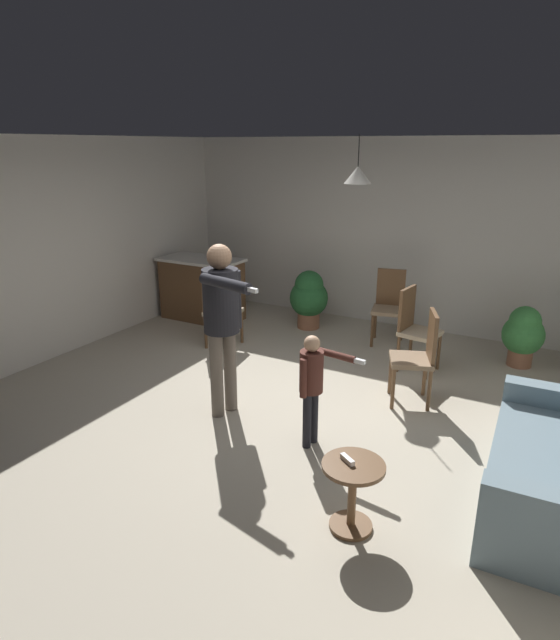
{
  "coord_description": "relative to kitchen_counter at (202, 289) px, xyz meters",
  "views": [
    {
      "loc": [
        2.4,
        -4.3,
        2.59
      ],
      "look_at": [
        0.1,
        -0.13,
        1.0
      ],
      "focal_mm": 29.62,
      "sensor_mm": 36.0,
      "label": 1
    }
  ],
  "objects": [
    {
      "name": "person_child",
      "position": [
        3.07,
        -2.5,
        0.17
      ],
      "size": [
        0.57,
        0.3,
        1.05
      ],
      "rotation": [
        0.0,
        0.0,
        -1.72
      ],
      "color": "black",
      "rests_on": "ground"
    },
    {
      "name": "wall_left",
      "position": [
        -0.75,
        -2.0,
        0.87
      ],
      "size": [
        0.1,
        6.4,
        2.7
      ],
      "primitive_type": "cube",
      "color": "beige",
      "rests_on": "ground"
    },
    {
      "name": "spare_remote_on_table",
      "position": [
        3.74,
        -3.34,
        0.06
      ],
      "size": [
        0.13,
        0.1,
        0.04
      ],
      "primitive_type": "cube",
      "rotation": [
        0.0,
        0.0,
        0.98
      ],
      "color": "white",
      "rests_on": "side_table_by_couch"
    },
    {
      "name": "potted_plant_corner",
      "position": [
        4.53,
        0.38,
        -0.06
      ],
      "size": [
        0.49,
        0.49,
        0.76
      ],
      "color": "brown",
      "rests_on": "ground"
    },
    {
      "name": "side_table_by_couch",
      "position": [
        3.79,
        -3.35,
        -0.15
      ],
      "size": [
        0.44,
        0.44,
        0.52
      ],
      "color": "brown",
      "rests_on": "ground"
    },
    {
      "name": "wall_back",
      "position": [
        2.45,
        1.2,
        0.87
      ],
      "size": [
        6.4,
        0.1,
        2.7
      ],
      "primitive_type": "cube",
      "color": "beige",
      "rests_on": "ground"
    },
    {
      "name": "person_adult",
      "position": [
        2.05,
        -2.37,
        0.59
      ],
      "size": [
        0.79,
        0.62,
        1.72
      ],
      "rotation": [
        0.0,
        0.0,
        -1.8
      ],
      "color": "#60564C",
      "rests_on": "ground"
    },
    {
      "name": "kitchen_counter",
      "position": [
        0.0,
        0.0,
        0.0
      ],
      "size": [
        1.26,
        0.66,
        0.95
      ],
      "color": "brown",
      "rests_on": "ground"
    },
    {
      "name": "ceiling_light_pendant",
      "position": [
        2.56,
        -0.28,
        1.77
      ],
      "size": [
        0.32,
        0.32,
        0.55
      ],
      "color": "silver"
    },
    {
      "name": "dining_chair_by_counter",
      "position": [
        3.67,
        -1.22,
        0.07
      ],
      "size": [
        0.55,
        0.55,
        1.0
      ],
      "rotation": [
        0.0,
        0.0,
        1.95
      ],
      "color": "brown",
      "rests_on": "ground"
    },
    {
      "name": "ground",
      "position": [
        2.45,
        -2.0,
        -0.48
      ],
      "size": [
        7.68,
        7.68,
        0.0
      ],
      "primitive_type": "plane",
      "color": "#B2A893"
    },
    {
      "name": "dining_chair_centre_back",
      "position": [
        0.89,
        -0.83,
        0.07
      ],
      "size": [
        0.48,
        0.48,
        1.0
      ],
      "rotation": [
        0.0,
        0.0,
        4.86
      ],
      "color": "brown",
      "rests_on": "ground"
    },
    {
      "name": "dining_chair_near_wall",
      "position": [
        2.84,
        0.38,
        0.07
      ],
      "size": [
        0.5,
        0.5,
        1.0
      ],
      "rotation": [
        0.0,
        0.0,
        3.36
      ],
      "color": "brown",
      "rests_on": "ground"
    },
    {
      "name": "dining_chair_spare",
      "position": [
        3.4,
        -0.37,
        0.07
      ],
      "size": [
        0.48,
        0.48,
        1.0
      ],
      "rotation": [
        0.0,
        0.0,
        4.56
      ],
      "color": "brown",
      "rests_on": "ground"
    },
    {
      "name": "potted_plant_by_wall",
      "position": [
        1.63,
        0.4,
        -0.0
      ],
      "size": [
        0.56,
        0.56,
        0.86
      ],
      "color": "brown",
      "rests_on": "ground"
    }
  ]
}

